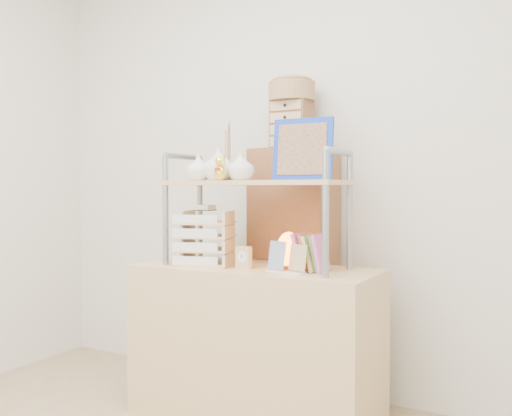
{
  "coord_description": "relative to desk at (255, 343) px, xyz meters",
  "views": [
    {
      "loc": [
        1.36,
        -1.22,
        1.14
      ],
      "look_at": [
        0.01,
        1.2,
        1.04
      ],
      "focal_mm": 40.0,
      "sensor_mm": 36.0,
      "label": 1
    }
  ],
  "objects": [
    {
      "name": "room_shell",
      "position": [
        0.0,
        -0.81,
        1.32
      ],
      "size": [
        3.42,
        3.41,
        2.61
      ],
      "color": "silver",
      "rests_on": "ground"
    },
    {
      "name": "desk",
      "position": [
        0.0,
        0.0,
        0.0
      ],
      "size": [
        1.2,
        0.5,
        0.75
      ],
      "primitive_type": "cube",
      "color": "tan",
      "rests_on": "ground"
    },
    {
      "name": "cabinet",
      "position": [
        0.03,
        0.37,
        0.3
      ],
      "size": [
        0.47,
        0.27,
        1.35
      ],
      "primitive_type": "cube",
      "rotation": [
        0.0,
        0.0,
        -0.07
      ],
      "color": "brown",
      "rests_on": "ground"
    },
    {
      "name": "hutch",
      "position": [
        -0.05,
        0.01,
        0.8
      ],
      "size": [
        0.9,
        0.34,
        0.72
      ],
      "color": "gray",
      "rests_on": "desk"
    },
    {
      "name": "letter_tray",
      "position": [
        -0.26,
        -0.04,
        0.5
      ],
      "size": [
        0.31,
        0.3,
        0.3
      ],
      "color": "#DAB283",
      "rests_on": "desk"
    },
    {
      "name": "salt_lamp",
      "position": [
        0.18,
        0.0,
        0.47
      ],
      "size": [
        0.12,
        0.11,
        0.18
      ],
      "color": "brown",
      "rests_on": "desk"
    },
    {
      "name": "desk_clock",
      "position": [
        -0.02,
        -0.07,
        0.43
      ],
      "size": [
        0.08,
        0.04,
        0.11
      ],
      "color": "tan",
      "rests_on": "desk"
    },
    {
      "name": "postcard_stand",
      "position": [
        0.22,
        -0.09,
        0.42
      ],
      "size": [
        0.2,
        0.1,
        0.14
      ],
      "color": "white",
      "rests_on": "desk"
    },
    {
      "name": "drawer_chest",
      "position": [
        0.03,
        0.35,
        1.1
      ],
      "size": [
        0.2,
        0.16,
        0.25
      ],
      "color": "brown",
      "rests_on": "cabinet"
    },
    {
      "name": "woven_basket",
      "position": [
        0.03,
        0.35,
        1.28
      ],
      "size": [
        0.25,
        0.25,
        0.1
      ],
      "primitive_type": "cylinder",
      "color": "olive",
      "rests_on": "drawer_chest"
    }
  ]
}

